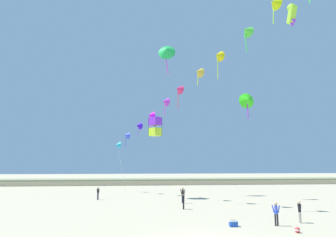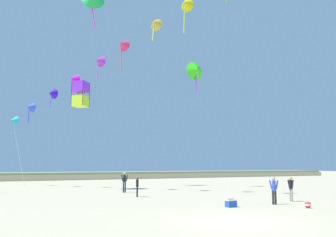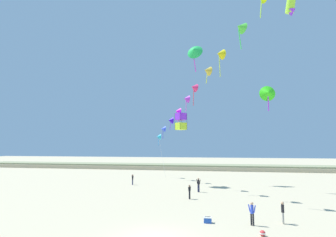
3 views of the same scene
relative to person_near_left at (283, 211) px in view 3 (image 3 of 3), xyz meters
name	(u,v)px [view 3 (image 3 of 3)]	position (x,y,z in m)	size (l,w,h in m)	color
dune_ridge	(202,167)	(-8.54, 44.75, -0.33)	(120.00, 8.17, 1.20)	tan
person_near_left	(283,211)	(0.00, 0.00, 0.00)	(0.22, 0.56, 1.60)	gray
person_near_right	(133,179)	(-17.16, 16.65, -0.05)	(0.43, 0.42, 1.51)	#282D4C
person_mid_center	(252,212)	(-2.28, -0.86, 0.03)	(0.56, 0.32, 1.66)	black
person_far_left	(198,184)	(-7.10, 12.27, 0.09)	(0.57, 0.39, 1.76)	#282D4C
person_far_right	(190,191)	(-7.73, 7.72, -0.06)	(0.31, 0.50, 1.49)	black
kite_banner_string	(195,87)	(-7.35, 12.16, 12.39)	(17.53, 30.14, 19.65)	#23A5CB
large_kite_low_lead	(291,3)	(2.11, 2.95, 17.61)	(1.24, 1.35, 2.28)	#A5EC34
large_kite_mid_trail	(181,121)	(-10.01, 17.38, 8.44)	(1.84, 1.84, 2.51)	#C2EC2A
large_kite_high_solo	(194,51)	(-8.15, 20.68, 20.48)	(2.88, 2.19, 5.04)	green
large_kite_outer_drift	(268,93)	(2.07, 15.13, 11.84)	(2.13, 0.96, 3.50)	#34DD1B
beach_cooler	(208,220)	(-5.46, -0.79, -0.71)	(0.58, 0.41, 0.46)	blue
beach_ball	(263,233)	(-1.93, -3.06, -0.75)	(0.36, 0.36, 0.36)	red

